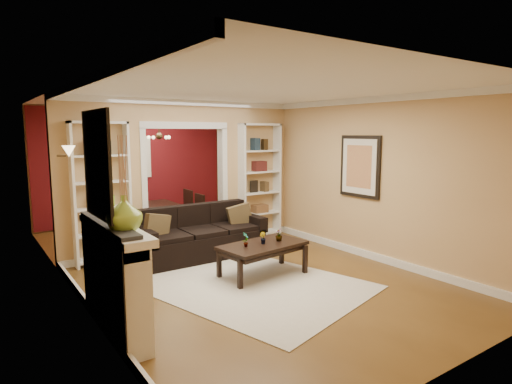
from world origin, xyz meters
TOP-DOWN VIEW (x-y plane):
  - floor at (0.00, 0.00)m, footprint 8.00×8.00m
  - ceiling at (0.00, 0.00)m, footprint 8.00×8.00m
  - wall_back at (0.00, 4.00)m, footprint 8.00×0.00m
  - wall_front at (0.00, -4.00)m, footprint 8.00×0.00m
  - wall_left at (-2.25, 0.00)m, footprint 0.00×8.00m
  - wall_right at (2.25, 0.00)m, footprint 0.00×8.00m
  - partition_wall at (0.00, 1.20)m, footprint 4.50×0.15m
  - red_back_panel at (0.00, 3.97)m, footprint 4.44×0.04m
  - dining_window at (0.00, 3.93)m, footprint 0.78×0.03m
  - area_rug at (-0.18, -1.05)m, footprint 3.12×3.78m
  - sofa at (-0.09, 0.45)m, footprint 2.21×0.95m
  - pillow_left at (-0.87, 0.43)m, footprint 0.43×0.20m
  - pillow_right at (0.70, 0.43)m, footprint 0.43×0.20m
  - coffee_table at (0.23, -0.95)m, footprint 1.36×0.85m
  - plant_left at (-0.07, -0.95)m, footprint 0.13×0.13m
  - plant_center at (0.23, -0.95)m, footprint 0.09×0.10m
  - plant_right at (0.53, -0.95)m, footprint 0.15×0.15m
  - bookshelf_left at (-1.55, 1.03)m, footprint 0.90×0.30m
  - bookshelf_right at (1.55, 1.03)m, footprint 0.90×0.30m
  - fireplace at (-2.09, -1.50)m, footprint 0.32×1.70m
  - vase at (-2.09, -1.88)m, footprint 0.42×0.42m
  - mirror at (-2.23, -1.50)m, footprint 0.03×0.95m
  - wall_sconce at (-2.15, 0.55)m, footprint 0.18×0.18m
  - framed_art at (2.21, -1.00)m, footprint 0.04×0.85m
  - dining_table at (0.10, 2.64)m, footprint 1.62×0.90m
  - dining_chair_nw at (-0.45, 2.34)m, footprint 0.51×0.51m
  - dining_chair_ne at (0.65, 2.34)m, footprint 0.52×0.52m
  - dining_chair_sw at (-0.45, 2.94)m, footprint 0.55×0.55m
  - dining_chair_se at (0.65, 2.94)m, footprint 0.44×0.44m
  - chandelier at (0.00, 2.70)m, footprint 0.50×0.50m

SIDE VIEW (x-z plane):
  - floor at x=0.00m, z-range 0.00..0.00m
  - area_rug at x=-0.18m, z-range 0.00..0.01m
  - coffee_table at x=0.23m, z-range 0.00..0.49m
  - dining_table at x=0.10m, z-range 0.00..0.57m
  - dining_chair_ne at x=0.65m, z-range 0.00..0.81m
  - dining_chair_nw at x=-0.45m, z-range 0.00..0.83m
  - dining_chair_se at x=0.65m, z-range 0.00..0.84m
  - sofa at x=-0.09m, z-range 0.00..0.86m
  - dining_chair_sw at x=-0.45m, z-range 0.00..0.89m
  - plant_center at x=0.23m, z-range 0.49..0.66m
  - fireplace at x=-2.09m, z-range 0.00..1.16m
  - plant_right at x=0.53m, z-range 0.49..0.68m
  - plant_left at x=-0.07m, z-range 0.49..0.70m
  - pillow_right at x=0.70m, z-range 0.42..0.83m
  - pillow_left at x=-0.87m, z-range 0.42..0.84m
  - bookshelf_left at x=-1.55m, z-range 0.00..2.30m
  - bookshelf_right at x=1.55m, z-range 0.00..2.30m
  - red_back_panel at x=0.00m, z-range 0.00..2.64m
  - vase at x=-2.09m, z-range 1.16..1.52m
  - wall_back at x=0.00m, z-range -2.65..5.35m
  - wall_front at x=0.00m, z-range -2.65..5.35m
  - wall_left at x=-2.25m, z-range -2.65..5.35m
  - wall_right at x=2.25m, z-range -2.65..5.35m
  - partition_wall at x=0.00m, z-range 0.00..2.70m
  - dining_window at x=0.00m, z-range 1.06..2.04m
  - framed_art at x=2.21m, z-range 1.02..2.08m
  - mirror at x=-2.23m, z-range 1.25..2.35m
  - wall_sconce at x=-2.15m, z-range 1.72..1.94m
  - chandelier at x=0.00m, z-range 1.87..2.17m
  - ceiling at x=0.00m, z-range 2.70..2.70m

